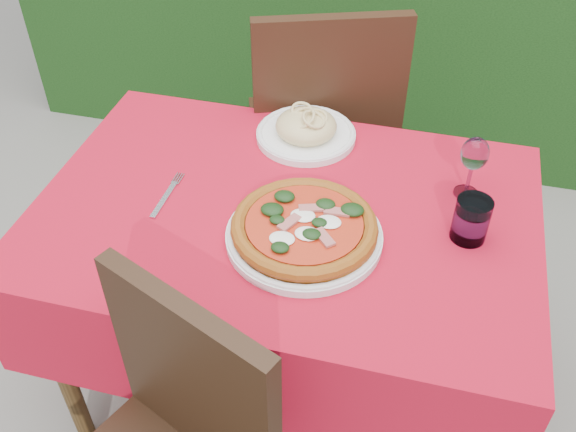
% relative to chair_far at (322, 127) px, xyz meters
% --- Properties ---
extents(ground, '(60.00, 60.00, 0.00)m').
position_rel_chair_far_xyz_m(ground, '(0.03, -0.61, -0.59)').
color(ground, slate).
rests_on(ground, ground).
extents(dining_table, '(1.26, 0.86, 0.75)m').
position_rel_chair_far_xyz_m(dining_table, '(0.03, -0.61, 0.00)').
color(dining_table, '#483117').
rests_on(dining_table, ground).
extents(chair_far, '(0.60, 0.60, 1.04)m').
position_rel_chair_far_xyz_m(chair_far, '(0.00, 0.00, 0.00)').
color(chair_far, black).
rests_on(chair_far, ground).
extents(pizza_plate, '(0.38, 0.38, 0.07)m').
position_rel_chair_far_xyz_m(pizza_plate, '(0.10, -0.71, 0.19)').
color(pizza_plate, silver).
rests_on(pizza_plate, dining_table).
extents(pasta_plate, '(0.29, 0.29, 0.08)m').
position_rel_chair_far_xyz_m(pasta_plate, '(0.01, -0.30, 0.18)').
color(pasta_plate, white).
rests_on(pasta_plate, dining_table).
extents(water_glass, '(0.08, 0.08, 0.11)m').
position_rel_chair_far_xyz_m(water_glass, '(0.48, -0.61, 0.20)').
color(water_glass, white).
rests_on(water_glass, dining_table).
extents(wine_glass, '(0.07, 0.07, 0.17)m').
position_rel_chair_far_xyz_m(wine_glass, '(0.47, -0.44, 0.27)').
color(wine_glass, silver).
rests_on(wine_glass, dining_table).
extents(fork, '(0.03, 0.20, 0.01)m').
position_rel_chair_far_xyz_m(fork, '(-0.28, -0.66, 0.16)').
color(fork, silver).
rests_on(fork, dining_table).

